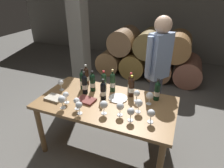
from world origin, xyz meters
The scene contains 31 objects.
ground_plane centered at (0.00, 0.00, 0.00)m, with size 14.00×14.00×0.00m, color #66635E.
cellar_back_wall centered at (0.00, 4.20, 1.40)m, with size 10.00×0.24×2.80m, color slate.
barrel_stack centered at (0.00, 2.60, 0.53)m, with size 2.49×0.90×1.15m.
stone_pillar centered at (-1.30, 1.60, 1.30)m, with size 0.32×0.32×2.60m, color slate.
dining_table centered at (0.00, 0.00, 0.67)m, with size 1.70×0.90×0.76m.
wine_bottle_0 centered at (-0.28, 0.19, 0.89)m, with size 0.07×0.07×0.29m.
wine_bottle_1 centered at (0.57, 0.28, 0.89)m, with size 0.07×0.07×0.29m.
wine_bottle_2 centered at (0.21, 0.35, 0.88)m, with size 0.07×0.07×0.28m.
wine_bottle_3 centered at (-0.06, 0.05, 0.88)m, with size 0.07×0.07×0.28m.
wine_bottle_4 centered at (-0.34, 0.09, 0.89)m, with size 0.07×0.07×0.31m.
wine_bottle_5 centered at (-0.43, 0.19, 0.89)m, with size 0.07×0.07×0.30m.
wine_bottle_6 centered at (-0.02, 0.28, 0.90)m, with size 0.07×0.07×0.32m.
wine_bottle_7 centered at (-0.15, 0.28, 0.88)m, with size 0.07×0.07×0.28m.
wine_bottle_8 centered at (-0.45, 0.33, 0.89)m, with size 0.07×0.07×0.30m.
wine_bottle_9 centered at (0.25, 0.25, 0.89)m, with size 0.07×0.07×0.30m.
wine_glass_0 centered at (0.08, -0.23, 0.87)m, with size 0.09×0.09×0.16m.
wine_glass_1 centered at (-0.25, -0.27, 0.86)m, with size 0.07×0.07×0.15m.
wine_glass_2 centered at (-0.18, -0.34, 0.87)m, with size 0.08×0.08×0.15m.
wine_glass_3 centered at (-0.44, -0.20, 0.87)m, with size 0.08×0.08×0.15m.
wine_glass_4 centered at (0.26, -0.20, 0.87)m, with size 0.09×0.09×0.16m.
wine_glass_5 centered at (0.35, 0.15, 0.87)m, with size 0.08×0.08×0.15m.
wine_glass_6 centered at (0.43, -0.06, 0.87)m, with size 0.09×0.09×0.16m.
wine_glass_7 centered at (0.59, -0.19, 0.87)m, with size 0.08×0.08×0.16m.
wine_glass_8 centered at (0.51, 0.15, 0.87)m, with size 0.09×0.09×0.16m.
wine_glass_9 centered at (-0.42, -0.32, 0.87)m, with size 0.09×0.09×0.16m.
wine_glass_10 centered at (-0.69, 0.05, 0.87)m, with size 0.07×0.07×0.15m.
wine_glass_11 centered at (0.39, -0.24, 0.87)m, with size 0.08×0.08×0.16m.
tasting_notebook centered at (-0.23, -0.08, 0.77)m, with size 0.22×0.16×0.03m, color brown.
leather_ledger centered at (-0.63, -0.19, 0.77)m, with size 0.22×0.16×0.03m, color #B2A893.
serving_plate centered at (0.12, 0.12, 0.77)m, with size 0.24×0.24×0.01m, color white.
sommelier_presenting centered at (0.49, 0.75, 1.04)m, with size 0.33×0.43×1.72m.
Camera 1 is at (0.81, -1.82, 2.05)m, focal length 30.38 mm.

